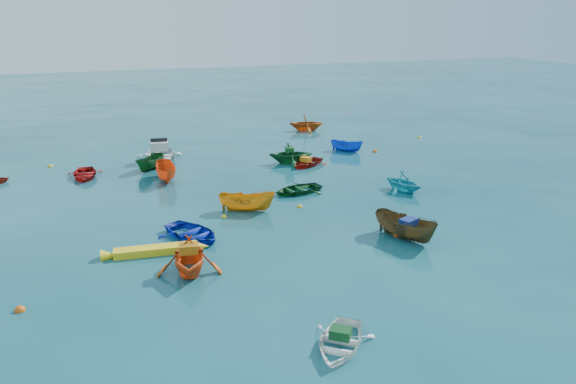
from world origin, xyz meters
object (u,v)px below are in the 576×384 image
object	(u,v)px
dinghy_white_near	(339,347)
dinghy_blue_sw	(193,238)
kayak_yellow	(156,254)
motorboat_white	(160,161)

from	to	relation	value
dinghy_white_near	dinghy_blue_sw	bearing A→B (deg)	142.68
dinghy_blue_sw	kayak_yellow	distance (m)	2.19
dinghy_blue_sw	motorboat_white	xyz separation A→B (m)	(0.48, 14.48, 0.00)
kayak_yellow	dinghy_blue_sw	bearing A→B (deg)	-50.09
kayak_yellow	dinghy_white_near	bearing A→B (deg)	-148.57
motorboat_white	dinghy_blue_sw	bearing A→B (deg)	-85.31
dinghy_blue_sw	motorboat_white	bearing A→B (deg)	60.38
dinghy_blue_sw	motorboat_white	world-z (taller)	motorboat_white
kayak_yellow	motorboat_white	bearing A→B (deg)	-2.94
dinghy_blue_sw	dinghy_white_near	world-z (taller)	dinghy_blue_sw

